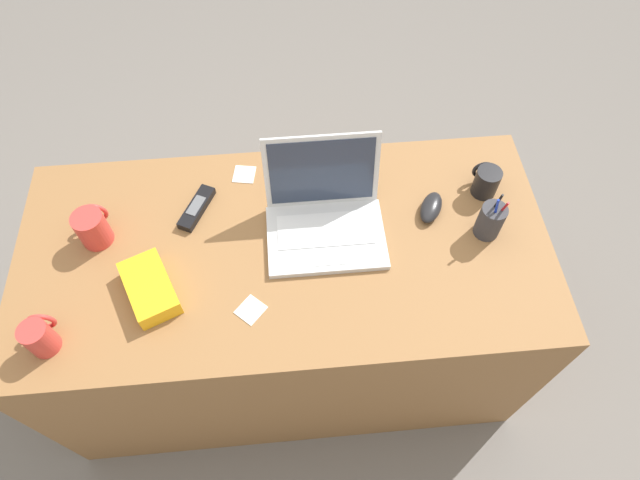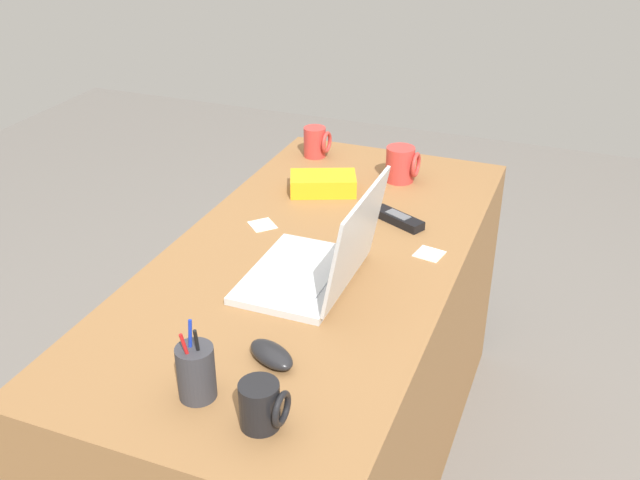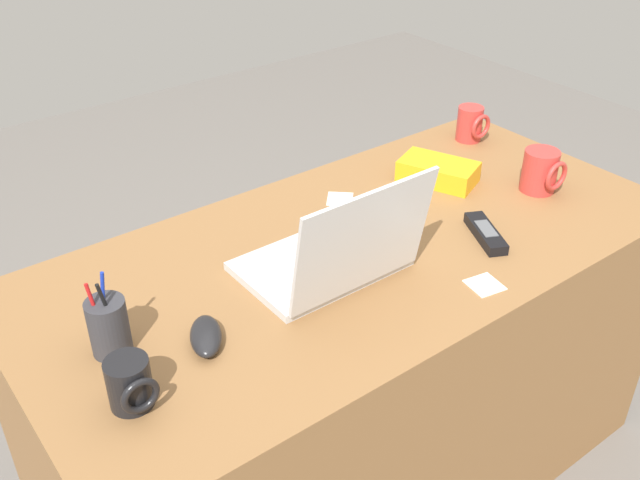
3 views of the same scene
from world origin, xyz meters
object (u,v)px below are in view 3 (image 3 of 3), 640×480
at_px(laptop, 334,256).
at_px(snack_bag, 438,171).
at_px(coffee_mug_spare, 130,384).
at_px(cordless_phone, 486,233).
at_px(computer_mouse, 206,336).
at_px(pen_holder, 108,326).
at_px(coffee_mug_tall, 541,171).
at_px(coffee_mug_white, 471,124).

height_order(laptop, snack_bag, laptop).
relative_size(coffee_mug_spare, cordless_phone, 0.57).
height_order(computer_mouse, coffee_mug_spare, coffee_mug_spare).
xyz_separation_m(laptop, coffee_mug_spare, (0.49, 0.08, -0.01)).
height_order(cordless_phone, pen_holder, pen_holder).
relative_size(cordless_phone, pen_holder, 0.97).
height_order(laptop, coffee_mug_tall, laptop).
distance_m(computer_mouse, coffee_mug_tall, 0.96).
height_order(coffee_mug_spare, pen_holder, pen_holder).
height_order(pen_holder, snack_bag, pen_holder).
xyz_separation_m(computer_mouse, coffee_mug_white, (-1.05, -0.32, 0.03)).
relative_size(coffee_mug_tall, pen_holder, 0.65).
bearing_deg(coffee_mug_tall, pen_holder, -4.14).
height_order(computer_mouse, pen_holder, pen_holder).
relative_size(pen_holder, snack_bag, 0.86).
relative_size(laptop, coffee_mug_spare, 3.67).
distance_m(laptop, coffee_mug_white, 0.79).
bearing_deg(coffee_mug_tall, coffee_mug_white, -105.72).
bearing_deg(cordless_phone, pen_holder, -10.40).
bearing_deg(coffee_mug_white, laptop, 22.20).
relative_size(computer_mouse, coffee_mug_white, 1.17).
height_order(coffee_mug_tall, cordless_phone, coffee_mug_tall).
height_order(coffee_mug_tall, pen_holder, pen_holder).
distance_m(coffee_mug_white, coffee_mug_spare, 1.28).
relative_size(coffee_mug_white, snack_bag, 0.51).
xyz_separation_m(coffee_mug_white, cordless_phone, (0.37, 0.39, -0.04)).
xyz_separation_m(cordless_phone, snack_bag, (-0.11, -0.26, 0.01)).
distance_m(laptop, computer_mouse, 0.32).
distance_m(coffee_mug_white, cordless_phone, 0.53).
bearing_deg(snack_bag, cordless_phone, 66.86).
bearing_deg(pen_holder, coffee_mug_tall, 175.86).
height_order(laptop, cordless_phone, laptop).
distance_m(laptop, pen_holder, 0.46).
relative_size(laptop, snack_bag, 1.73).
xyz_separation_m(coffee_mug_tall, snack_bag, (0.16, -0.19, -0.03)).
distance_m(cordless_phone, snack_bag, 0.29).
height_order(coffee_mug_spare, snack_bag, coffee_mug_spare).
xyz_separation_m(coffee_mug_spare, snack_bag, (-0.97, -0.26, -0.02)).
bearing_deg(cordless_phone, computer_mouse, -5.32).
xyz_separation_m(coffee_mug_spare, cordless_phone, (-0.86, 0.00, -0.03)).
bearing_deg(snack_bag, laptop, 20.10).
distance_m(coffee_mug_tall, snack_bag, 0.25).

